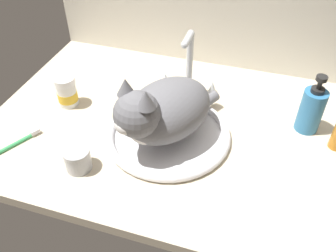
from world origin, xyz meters
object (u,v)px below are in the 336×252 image
faucet (189,72)px  toothbrush (12,145)px  soap_pump_bottle (311,110)px  pill_bottle (67,92)px  metal_jar (78,159)px  sink_basin (168,134)px  cat (161,111)px

faucet → toothbrush: 54.33cm
soap_pump_bottle → toothbrush: 81.50cm
pill_bottle → metal_jar: 27.44cm
soap_pump_bottle → sink_basin: bearing=-157.3°
sink_basin → toothbrush: (-38.75, -16.29, -0.36)cm
faucet → cat: bearing=-92.8°
cat → metal_jar: size_ratio=5.12×
pill_bottle → soap_pump_bottle: (69.66, 10.09, 2.32)cm
cat → metal_jar: cat is taller
sink_basin → cat: cat is taller
cat → soap_pump_bottle: bearing=24.8°
cat → pill_bottle: 33.66cm
cat → toothbrush: 41.40cm
metal_jar → pill_bottle: bearing=124.4°
sink_basin → cat: bearing=-118.0°
soap_pump_bottle → metal_jar: size_ratio=2.63×
sink_basin → toothbrush: 42.03cm
faucet → soap_pump_bottle: bearing=-9.2°
metal_jar → toothbrush: size_ratio=0.42×
soap_pump_bottle → pill_bottle: bearing=-171.8°
cat → toothbrush: (-37.63, -14.19, -9.81)cm
pill_bottle → toothbrush: pill_bottle is taller
toothbrush → soap_pump_bottle: bearing=22.7°
pill_bottle → soap_pump_bottle: size_ratio=0.55×
sink_basin → toothbrush: bearing=-157.2°
soap_pump_bottle → cat: bearing=-155.2°
metal_jar → sink_basin: bearing=44.3°
faucet → toothbrush: bearing=-136.1°
cat → toothbrush: bearing=-159.3°
metal_jar → toothbrush: bearing=176.5°
faucet → metal_jar: faucet is taller
faucet → metal_jar: (-17.98, -38.58, -5.27)cm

